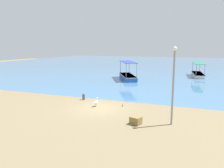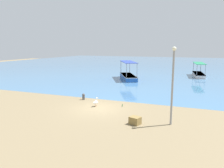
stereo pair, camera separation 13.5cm
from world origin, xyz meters
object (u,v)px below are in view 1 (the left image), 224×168
object	(u,v)px
mooring_bollard	(84,96)
fishing_boat_outer	(198,74)
fishing_boat_center	(128,76)
cargo_crate	(136,120)
glass_bottle	(123,105)
pelican	(96,102)
lamp_post	(173,81)

from	to	relation	value
mooring_bollard	fishing_boat_outer	bearing A→B (deg)	64.58
fishing_boat_center	cargo_crate	distance (m)	20.87
fishing_boat_outer	glass_bottle	world-z (taller)	fishing_boat_outer
fishing_boat_outer	mooring_bollard	size ratio (longest dim) A/B	10.58
mooring_bollard	glass_bottle	bearing A→B (deg)	-12.68
cargo_crate	fishing_boat_outer	bearing A→B (deg)	81.62
pelican	lamp_post	size ratio (longest dim) A/B	0.15
mooring_bollard	cargo_crate	distance (m)	8.29
fishing_boat_center	pelican	world-z (taller)	fishing_boat_center
mooring_bollard	glass_bottle	world-z (taller)	mooring_bollard
fishing_boat_center	lamp_post	xyz separation A→B (m)	(8.94, -18.96, 2.47)
mooring_bollard	glass_bottle	distance (m)	4.57
mooring_bollard	cargo_crate	world-z (taller)	mooring_bollard
fishing_boat_center	glass_bottle	bearing A→B (deg)	-74.59
cargo_crate	mooring_bollard	bearing A→B (deg)	143.92
fishing_boat_outer	cargo_crate	world-z (taller)	fishing_boat_outer
lamp_post	glass_bottle	size ratio (longest dim) A/B	19.63
fishing_boat_outer	pelican	bearing A→B (deg)	-109.24
pelican	fishing_boat_outer	bearing A→B (deg)	70.76
fishing_boat_center	glass_bottle	xyz separation A→B (m)	(4.38, -15.90, -0.43)
fishing_boat_center	fishing_boat_outer	bearing A→B (deg)	35.87
pelican	glass_bottle	world-z (taller)	pelican
fishing_boat_center	fishing_boat_outer	distance (m)	13.19
mooring_bollard	fishing_boat_center	bearing A→B (deg)	89.73
pelican	glass_bottle	bearing A→B (deg)	20.18
glass_bottle	fishing_boat_center	bearing A→B (deg)	105.41
fishing_boat_outer	glass_bottle	bearing A→B (deg)	-104.93
lamp_post	fishing_boat_center	bearing A→B (deg)	115.24
pelican	lamp_post	distance (m)	7.62
pelican	cargo_crate	bearing A→B (deg)	-34.36
lamp_post	pelican	bearing A→B (deg)	161.69
glass_bottle	lamp_post	bearing A→B (deg)	-33.92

